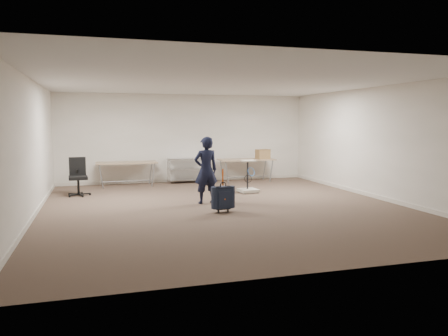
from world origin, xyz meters
name	(u,v)px	position (x,y,z in m)	size (l,w,h in m)	color
ground	(224,207)	(0.00, 0.00, 0.00)	(9.00, 9.00, 0.00)	#4F3D30
room_shell	(209,195)	(0.00, 1.38, 0.05)	(8.00, 9.00, 9.00)	beige
folding_table_left	(127,164)	(-1.90, 3.95, 0.68)	(1.80, 0.75, 0.73)	#947C5B
folding_table_right	(246,161)	(1.90, 3.95, 0.68)	(1.80, 0.75, 0.73)	#947C5B
wire_shelf	(187,169)	(0.00, 4.20, 0.44)	(1.22, 0.47, 0.80)	silver
person	(206,170)	(-0.29, 0.58, 0.79)	(0.58, 0.38, 1.58)	black
suitcase	(223,198)	(-0.19, -0.54, 0.32)	(0.36, 0.23, 0.93)	#161F33
office_chair	(78,184)	(-3.24, 2.57, 0.30)	(0.61, 0.61, 1.00)	black
equipment_cart	(248,184)	(1.21, 1.79, 0.23)	(0.53, 0.53, 0.89)	beige
cardboard_box	(263,154)	(2.44, 3.87, 0.88)	(0.41, 0.31, 0.31)	olive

